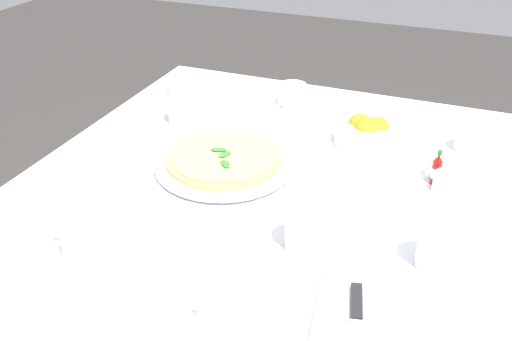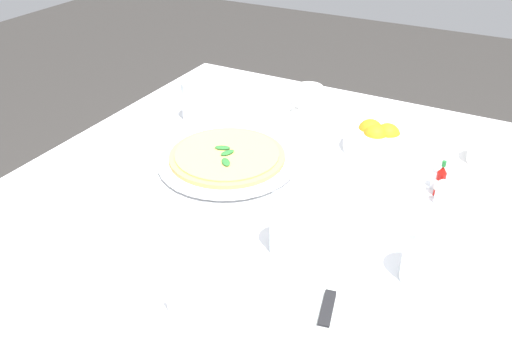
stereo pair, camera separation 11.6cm
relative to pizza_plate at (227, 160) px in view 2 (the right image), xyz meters
name	(u,v)px [view 2 (the right image)]	position (x,y,z in m)	size (l,w,h in m)	color
dining_table	(285,238)	(0.04, 0.17, -0.14)	(1.18, 1.18, 0.74)	white
pizza_plate	(227,160)	(0.00, 0.00, 0.00)	(0.32, 0.32, 0.02)	white
pizza	(227,155)	(0.00, 0.00, 0.01)	(0.27, 0.27, 0.02)	#DBAD60
coffee_cup_far_left	(485,152)	(-0.28, 0.52, 0.02)	(0.13, 0.13, 0.07)	white
coffee_cup_far_right	(309,98)	(-0.38, 0.04, 0.02)	(0.13, 0.13, 0.07)	white
coffee_cup_center_back	(73,226)	(0.37, -0.11, 0.02)	(0.13, 0.13, 0.07)	white
water_glass_right_edge	(424,257)	(0.17, 0.48, 0.04)	(0.07, 0.07, 0.11)	white
water_glass_near_left	(289,228)	(0.21, 0.25, 0.04)	(0.07, 0.07, 0.11)	white
water_glass_near_right	(194,103)	(-0.17, -0.20, 0.04)	(0.07, 0.07, 0.11)	white
napkin_folded	(321,340)	(0.38, 0.39, 0.00)	(0.23, 0.16, 0.02)	white
dinner_knife	(321,334)	(0.39, 0.39, 0.01)	(0.19, 0.06, 0.01)	silver
citrus_bowl	(376,138)	(-0.24, 0.28, 0.02)	(0.15, 0.15, 0.07)	white
hot_sauce_bottle	(440,181)	(-0.10, 0.46, 0.02)	(0.02, 0.02, 0.08)	#B7140F
salt_shaker	(442,193)	(-0.07, 0.47, 0.01)	(0.03, 0.03, 0.06)	white
pepper_shaker	(437,177)	(-0.13, 0.45, 0.01)	(0.03, 0.03, 0.06)	white
menu_card	(193,305)	(0.43, 0.20, 0.02)	(0.02, 0.09, 0.06)	white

